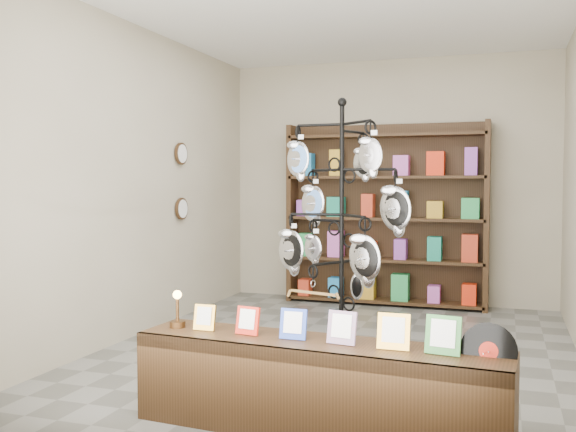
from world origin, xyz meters
name	(u,v)px	position (x,y,z in m)	size (l,w,h in m)	color
ground	(338,351)	(0.00, 0.00, 0.00)	(5.00, 5.00, 0.00)	slate
room_envelope	(339,141)	(0.00, 0.00, 1.85)	(5.00, 5.00, 5.00)	#B1A88E
display_tree	(342,215)	(0.19, -0.64, 1.23)	(1.15, 1.15, 2.14)	black
front_shelf	(317,387)	(0.34, -1.85, 0.28)	(2.26, 0.61, 0.79)	black
back_shelving	(385,220)	(0.00, 2.30, 1.03)	(2.42, 0.36, 2.20)	black
wall_clocks	(181,181)	(-1.97, 0.80, 1.50)	(0.03, 0.24, 0.84)	black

